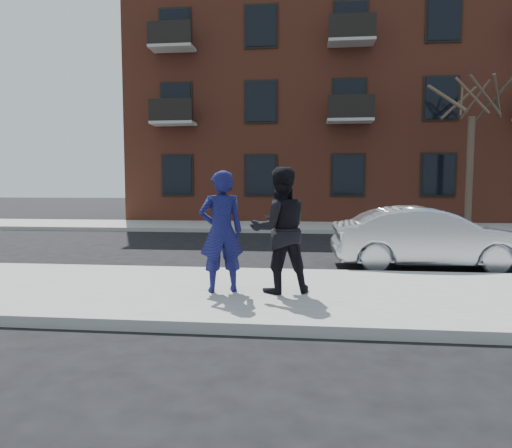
# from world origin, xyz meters

# --- Properties ---
(ground) EXTENTS (100.00, 100.00, 0.00)m
(ground) POSITION_xyz_m (0.00, 0.00, 0.00)
(ground) COLOR black
(ground) RESTS_ON ground
(near_sidewalk) EXTENTS (50.00, 3.50, 0.15)m
(near_sidewalk) POSITION_xyz_m (0.00, -0.25, 0.07)
(near_sidewalk) COLOR gray
(near_sidewalk) RESTS_ON ground
(near_curb) EXTENTS (50.00, 0.10, 0.15)m
(near_curb) POSITION_xyz_m (0.00, 1.55, 0.07)
(near_curb) COLOR #999691
(near_curb) RESTS_ON ground
(far_sidewalk) EXTENTS (50.00, 3.50, 0.15)m
(far_sidewalk) POSITION_xyz_m (0.00, 11.25, 0.07)
(far_sidewalk) COLOR gray
(far_sidewalk) RESTS_ON ground
(far_curb) EXTENTS (50.00, 0.10, 0.15)m
(far_curb) POSITION_xyz_m (0.00, 9.45, 0.07)
(far_curb) COLOR #999691
(far_curb) RESTS_ON ground
(apartment_building) EXTENTS (24.30, 10.30, 12.30)m
(apartment_building) POSITION_xyz_m (2.00, 18.00, 6.16)
(apartment_building) COLOR brown
(apartment_building) RESTS_ON ground
(street_tree) EXTENTS (3.60, 3.60, 6.80)m
(street_tree) POSITION_xyz_m (4.50, 11.00, 5.52)
(street_tree) COLOR #3E2E24
(street_tree) RESTS_ON far_sidewalk
(silver_sedan) EXTENTS (4.06, 1.52, 1.32)m
(silver_sedan) POSITION_xyz_m (0.90, 2.73, 0.66)
(silver_sedan) COLOR #B7BABF
(silver_sedan) RESTS_ON ground
(man_hoodie) EXTENTS (0.79, 0.66, 1.87)m
(man_hoodie) POSITION_xyz_m (-3.00, -0.41, 1.08)
(man_hoodie) COLOR navy
(man_hoodie) RESTS_ON near_sidewalk
(man_peacoat) EXTENTS (1.11, 0.97, 1.92)m
(man_peacoat) POSITION_xyz_m (-2.10, -0.34, 1.11)
(man_peacoat) COLOR black
(man_peacoat) RESTS_ON near_sidewalk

